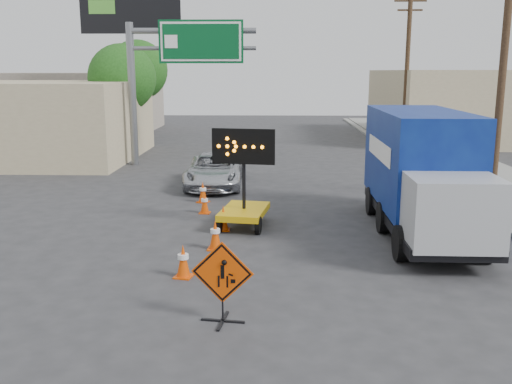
{
  "coord_description": "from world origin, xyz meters",
  "views": [
    {
      "loc": [
        0.31,
        -9.73,
        4.56
      ],
      "look_at": [
        -0.07,
        3.28,
        1.78
      ],
      "focal_mm": 40.0,
      "sensor_mm": 36.0,
      "label": 1
    }
  ],
  "objects_px": {
    "arrow_board": "(244,205)",
    "construction_sign": "(222,280)",
    "pickup_truck": "(214,170)",
    "box_truck": "(422,180)"
  },
  "relations": [
    {
      "from": "pickup_truck",
      "to": "box_truck",
      "type": "xyz_separation_m",
      "value": [
        6.53,
        -6.58,
        0.91
      ]
    },
    {
      "from": "pickup_truck",
      "to": "construction_sign",
      "type": "bearing_deg",
      "value": -85.27
    },
    {
      "from": "construction_sign",
      "to": "arrow_board",
      "type": "relative_size",
      "value": 0.53
    },
    {
      "from": "construction_sign",
      "to": "pickup_truck",
      "type": "distance_m",
      "value": 12.71
    },
    {
      "from": "construction_sign",
      "to": "pickup_truck",
      "type": "height_order",
      "value": "construction_sign"
    },
    {
      "from": "arrow_board",
      "to": "construction_sign",
      "type": "bearing_deg",
      "value": -81.53
    },
    {
      "from": "construction_sign",
      "to": "arrow_board",
      "type": "distance_m",
      "value": 6.62
    },
    {
      "from": "construction_sign",
      "to": "pickup_truck",
      "type": "relative_size",
      "value": 0.33
    },
    {
      "from": "arrow_board",
      "to": "pickup_truck",
      "type": "height_order",
      "value": "arrow_board"
    },
    {
      "from": "box_truck",
      "to": "arrow_board",
      "type": "bearing_deg",
      "value": 174.41
    }
  ]
}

